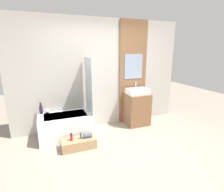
{
  "coord_description": "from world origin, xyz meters",
  "views": [
    {
      "loc": [
        -1.29,
        -2.48,
        1.88
      ],
      "look_at": [
        -0.05,
        0.72,
        0.97
      ],
      "focal_mm": 28.0,
      "sensor_mm": 36.0,
      "label": 1
    }
  ],
  "objects_px": {
    "bottle_soap_primary": "(71,137)",
    "bottle_soap_secondary": "(81,136)",
    "vase_round_light": "(47,111)",
    "vase_tall_dark": "(41,109)",
    "bathtub": "(66,126)",
    "wooden_step_bench": "(79,143)",
    "sink": "(137,91)"
  },
  "relations": [
    {
      "from": "bottle_soap_primary",
      "to": "bottle_soap_secondary",
      "type": "relative_size",
      "value": 1.23
    },
    {
      "from": "bottle_soap_primary",
      "to": "vase_round_light",
      "type": "bearing_deg",
      "value": 116.28
    },
    {
      "from": "vase_tall_dark",
      "to": "vase_round_light",
      "type": "bearing_deg",
      "value": -7.86
    },
    {
      "from": "vase_round_light",
      "to": "bathtub",
      "type": "bearing_deg",
      "value": -32.96
    },
    {
      "from": "vase_tall_dark",
      "to": "wooden_step_bench",
      "type": "bearing_deg",
      "value": -51.46
    },
    {
      "from": "bathtub",
      "to": "vase_round_light",
      "type": "height_order",
      "value": "vase_round_light"
    },
    {
      "from": "vase_tall_dark",
      "to": "vase_round_light",
      "type": "relative_size",
      "value": 2.45
    },
    {
      "from": "bathtub",
      "to": "vase_tall_dark",
      "type": "relative_size",
      "value": 4.46
    },
    {
      "from": "vase_round_light",
      "to": "bottle_soap_primary",
      "type": "distance_m",
      "value": 0.94
    },
    {
      "from": "bottle_soap_secondary",
      "to": "vase_round_light",
      "type": "bearing_deg",
      "value": 125.93
    },
    {
      "from": "bathtub",
      "to": "bottle_soap_secondary",
      "type": "bearing_deg",
      "value": -69.08
    },
    {
      "from": "wooden_step_bench",
      "to": "sink",
      "type": "bearing_deg",
      "value": 20.87
    },
    {
      "from": "wooden_step_bench",
      "to": "sink",
      "type": "xyz_separation_m",
      "value": [
        1.63,
        0.62,
        0.78
      ]
    },
    {
      "from": "bathtub",
      "to": "wooden_step_bench",
      "type": "xyz_separation_m",
      "value": [
        0.16,
        -0.56,
        -0.17
      ]
    },
    {
      "from": "wooden_step_bench",
      "to": "sink",
      "type": "distance_m",
      "value": 1.92
    },
    {
      "from": "bottle_soap_secondary",
      "to": "vase_tall_dark",
      "type": "bearing_deg",
      "value": 130.64
    },
    {
      "from": "sink",
      "to": "vase_tall_dark",
      "type": "relative_size",
      "value": 2.12
    },
    {
      "from": "wooden_step_bench",
      "to": "vase_tall_dark",
      "type": "relative_size",
      "value": 2.62
    },
    {
      "from": "wooden_step_bench",
      "to": "vase_round_light",
      "type": "xyz_separation_m",
      "value": [
        -0.52,
        0.79,
        0.48
      ]
    },
    {
      "from": "vase_round_light",
      "to": "bottle_soap_secondary",
      "type": "relative_size",
      "value": 0.85
    },
    {
      "from": "sink",
      "to": "bottle_soap_primary",
      "type": "xyz_separation_m",
      "value": [
        -1.77,
        -0.62,
        -0.62
      ]
    },
    {
      "from": "wooden_step_bench",
      "to": "bottle_soap_primary",
      "type": "height_order",
      "value": "bottle_soap_primary"
    },
    {
      "from": "wooden_step_bench",
      "to": "bottle_soap_primary",
      "type": "relative_size",
      "value": 4.43
    },
    {
      "from": "vase_tall_dark",
      "to": "bottle_soap_primary",
      "type": "distance_m",
      "value": 1.02
    },
    {
      "from": "bathtub",
      "to": "vase_tall_dark",
      "type": "distance_m",
      "value": 0.65
    },
    {
      "from": "sink",
      "to": "vase_tall_dark",
      "type": "bearing_deg",
      "value": 175.36
    },
    {
      "from": "wooden_step_bench",
      "to": "vase_tall_dark",
      "type": "xyz_separation_m",
      "value": [
        -0.64,
        0.81,
        0.53
      ]
    },
    {
      "from": "wooden_step_bench",
      "to": "bottle_soap_secondary",
      "type": "relative_size",
      "value": 5.47
    },
    {
      "from": "vase_tall_dark",
      "to": "bottle_soap_primary",
      "type": "bearing_deg",
      "value": -57.71
    },
    {
      "from": "bathtub",
      "to": "bottle_soap_primary",
      "type": "height_order",
      "value": "bathtub"
    },
    {
      "from": "bottle_soap_primary",
      "to": "sink",
      "type": "bearing_deg",
      "value": 19.43
    },
    {
      "from": "bottle_soap_secondary",
      "to": "bathtub",
      "type": "bearing_deg",
      "value": 110.92
    }
  ]
}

